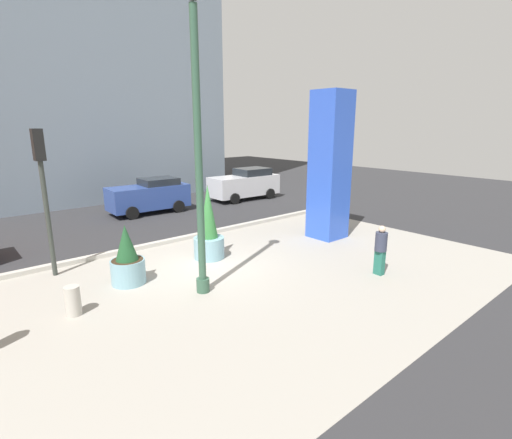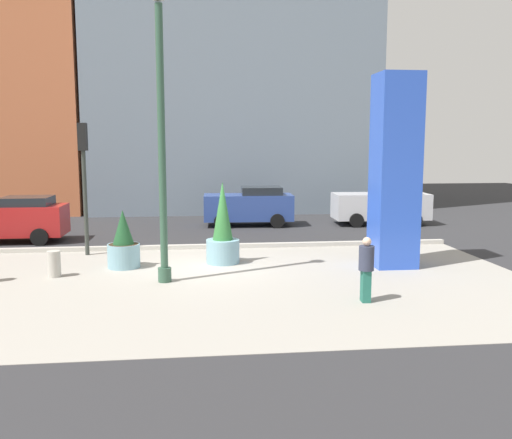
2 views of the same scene
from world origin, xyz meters
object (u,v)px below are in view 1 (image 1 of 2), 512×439
(potted_plant_near_right, at_px, (127,261))
(concrete_bollard, at_px, (73,301))
(art_pillar_blue, at_px, (330,167))
(traffic_light_corner, at_px, (43,179))
(car_far_lane, at_px, (245,184))
(potted_plant_mid_plaza, at_px, (209,231))
(car_passing_lane, at_px, (150,196))
(lamp_post, at_px, (198,157))
(pedestrian_by_curb, at_px, (381,248))

(potted_plant_near_right, xyz_separation_m, concrete_bollard, (-1.80, -1.00, -0.33))
(art_pillar_blue, bearing_deg, concrete_bollard, -178.28)
(traffic_light_corner, bearing_deg, potted_plant_near_right, -54.93)
(art_pillar_blue, bearing_deg, potted_plant_near_right, 175.13)
(potted_plant_near_right, height_order, car_far_lane, car_far_lane)
(potted_plant_near_right, xyz_separation_m, potted_plant_mid_plaza, (3.02, 0.30, 0.28))
(traffic_light_corner, relative_size, car_passing_lane, 1.07)
(potted_plant_near_right, bearing_deg, car_far_lane, 36.20)
(lamp_post, relative_size, pedestrian_by_curb, 4.86)
(potted_plant_mid_plaza, xyz_separation_m, concrete_bollard, (-4.82, -1.29, -0.61))
(concrete_bollard, bearing_deg, pedestrian_by_curb, -23.13)
(potted_plant_near_right, bearing_deg, pedestrian_by_curb, -35.55)
(traffic_light_corner, distance_m, pedestrian_by_curb, 10.22)
(lamp_post, xyz_separation_m, car_passing_lane, (3.36, 10.17, -2.80))
(art_pillar_blue, bearing_deg, car_passing_lane, 111.26)
(potted_plant_near_right, distance_m, car_far_lane, 13.48)
(lamp_post, relative_size, concrete_bollard, 10.12)
(potted_plant_near_right, height_order, concrete_bollard, potted_plant_near_right)
(potted_plant_near_right, relative_size, car_passing_lane, 0.43)
(art_pillar_blue, distance_m, potted_plant_mid_plaza, 5.58)
(lamp_post, height_order, traffic_light_corner, lamp_post)
(concrete_bollard, xyz_separation_m, car_passing_lane, (6.48, 9.25, 0.54))
(potted_plant_mid_plaza, height_order, car_passing_lane, potted_plant_mid_plaza)
(lamp_post, xyz_separation_m, art_pillar_blue, (6.84, 1.22, -0.81))
(lamp_post, distance_m, potted_plant_near_right, 3.80)
(lamp_post, distance_m, car_passing_lane, 11.07)
(lamp_post, xyz_separation_m, potted_plant_near_right, (-1.32, 1.91, -3.01))
(lamp_post, height_order, pedestrian_by_curb, lamp_post)
(art_pillar_blue, height_order, pedestrian_by_curb, art_pillar_blue)
(concrete_bollard, distance_m, pedestrian_by_curb, 8.65)
(art_pillar_blue, height_order, car_far_lane, art_pillar_blue)
(car_passing_lane, bearing_deg, art_pillar_blue, -68.74)
(potted_plant_mid_plaza, relative_size, concrete_bollard, 3.44)
(concrete_bollard, height_order, traffic_light_corner, traffic_light_corner)
(potted_plant_near_right, height_order, traffic_light_corner, traffic_light_corner)
(traffic_light_corner, bearing_deg, car_far_lane, 25.42)
(potted_plant_near_right, bearing_deg, lamp_post, -55.52)
(traffic_light_corner, height_order, car_far_lane, traffic_light_corner)
(potted_plant_near_right, distance_m, pedestrian_by_curb, 7.55)
(lamp_post, distance_m, concrete_bollard, 4.65)
(car_far_lane, bearing_deg, concrete_bollard, -144.76)
(art_pillar_blue, bearing_deg, traffic_light_corner, 163.84)
(car_passing_lane, relative_size, pedestrian_by_curb, 2.63)
(potted_plant_near_right, height_order, pedestrian_by_curb, potted_plant_near_right)
(potted_plant_near_right, bearing_deg, potted_plant_mid_plaza, 5.60)
(art_pillar_blue, xyz_separation_m, pedestrian_by_curb, (-2.02, -3.69, -2.04))
(potted_plant_mid_plaza, relative_size, car_far_lane, 0.58)
(art_pillar_blue, bearing_deg, pedestrian_by_curb, -118.69)
(potted_plant_mid_plaza, bearing_deg, car_far_lane, 44.28)
(pedestrian_by_curb, bearing_deg, potted_plant_mid_plaza, 123.70)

